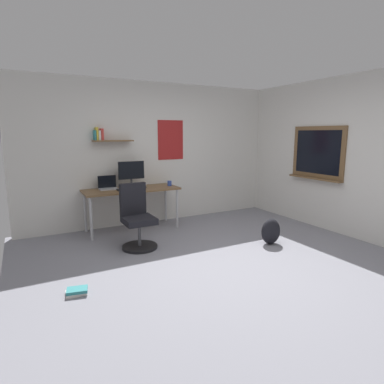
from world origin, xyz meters
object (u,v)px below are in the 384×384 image
computer_mouse (144,187)px  backpack (271,231)px  office_chair (137,220)px  laptop (108,186)px  book_stack_on_floor (77,291)px  monitor_primary (131,172)px  coffee_mug (170,183)px  desk (132,193)px  keyboard (128,189)px

computer_mouse → backpack: size_ratio=0.26×
office_chair → laptop: laptop is taller
office_chair → book_stack_on_floor: office_chair is taller
monitor_primary → coffee_mug: bearing=-11.0°
desk → laptop: laptop is taller
coffee_mug → computer_mouse: bearing=-174.4°
desk → computer_mouse: size_ratio=15.56×
office_chair → book_stack_on_floor: (-1.04, -1.07, -0.38)m
keyboard → computer_mouse: size_ratio=3.56×
laptop → office_chair: bearing=-81.2°
desk → monitor_primary: size_ratio=3.49×
keyboard → office_chair: bearing=-98.7°
backpack → computer_mouse: bearing=131.2°
coffee_mug → book_stack_on_floor: coffee_mug is taller
monitor_primary → computer_mouse: 0.35m
office_chair → computer_mouse: office_chair is taller
book_stack_on_floor → office_chair: bearing=45.9°
monitor_primary → coffee_mug: monitor_primary is taller
office_chair → backpack: bearing=-24.4°
backpack → office_chair: bearing=155.6°
office_chair → keyboard: office_chair is taller
desk → book_stack_on_floor: bearing=-122.4°
keyboard → backpack: bearing=-43.7°
laptop → monitor_primary: size_ratio=0.67×
computer_mouse → office_chair: bearing=-116.6°
computer_mouse → book_stack_on_floor: size_ratio=0.43×
office_chair → keyboard: (0.12, 0.81, 0.34)m
laptop → coffee_mug: bearing=-9.4°
office_chair → monitor_primary: 1.18m
computer_mouse → book_stack_on_floor: bearing=-127.5°
coffee_mug → monitor_primary: bearing=169.0°
computer_mouse → book_stack_on_floor: 2.48m
office_chair → book_stack_on_floor: bearing=-134.1°
monitor_primary → backpack: (1.60, -1.82, -0.81)m
keyboard → desk: bearing=44.2°
laptop → coffee_mug: 1.09m
laptop → monitor_primary: monitor_primary is taller
laptop → keyboard: size_ratio=0.84×
keyboard → coffee_mug: 0.79m
keyboard → book_stack_on_floor: keyboard is taller
keyboard → book_stack_on_floor: bearing=-121.8°
desk → office_chair: size_ratio=1.70×
keyboard → computer_mouse: computer_mouse is taller
laptop → book_stack_on_floor: (-0.88, -2.11, -0.76)m
office_chair → monitor_primary: (0.24, 0.99, 0.60)m
keyboard → coffee_mug: bearing=3.6°
desk → keyboard: (-0.08, -0.08, 0.08)m
book_stack_on_floor → laptop: bearing=67.3°
monitor_primary → book_stack_on_floor: monitor_primary is taller
desk → coffee_mug: (0.71, -0.03, 0.11)m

